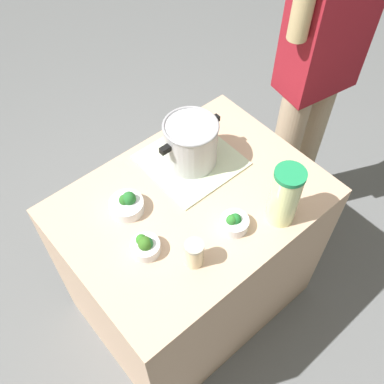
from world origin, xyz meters
name	(u,v)px	position (x,y,z in m)	size (l,w,h in m)	color
ground_plane	(192,296)	(0.00, 0.00, 0.00)	(8.00, 8.00, 0.00)	slate
counter_slab	(192,256)	(0.00, 0.00, 0.44)	(1.01, 0.74, 0.87)	tan
dish_cloth	(191,160)	(0.13, 0.15, 0.88)	(0.36, 0.36, 0.01)	beige
cooking_pot	(191,142)	(0.13, 0.15, 0.98)	(0.29, 0.22, 0.20)	#B7B7BC
lemonade_pitcher	(285,196)	(0.20, -0.27, 1.00)	(0.11, 0.11, 0.25)	#E7F4A6
mason_jar	(194,253)	(-0.17, -0.21, 0.93)	(0.07, 0.07, 0.11)	beige
broccoli_bowl_front	(127,204)	(-0.21, 0.13, 0.90)	(0.13, 0.13, 0.08)	silver
broccoli_bowl_center	(234,223)	(0.04, -0.19, 0.90)	(0.10, 0.10, 0.07)	silver
broccoli_bowl_back	(145,246)	(-0.27, -0.06, 0.90)	(0.10, 0.10, 0.08)	silver
person_cook	(316,75)	(0.83, 0.11, 0.97)	(0.50, 0.25, 1.75)	tan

